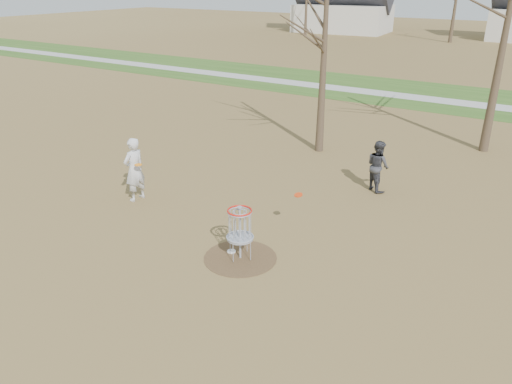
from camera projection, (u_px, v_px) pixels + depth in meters
ground at (240, 258)px, 12.22m from camera, size 160.00×160.00×0.00m
green_band at (447, 97)px, 28.47m from camera, size 160.00×8.00×0.01m
footpath at (442, 101)px, 27.69m from camera, size 160.00×1.50×0.01m
dirt_circle at (240, 258)px, 12.22m from camera, size 1.80×1.80×0.01m
player_standing at (134, 170)px, 15.04m from camera, size 0.53×0.76×1.98m
player_throwing at (378, 166)px, 15.81m from camera, size 1.02×0.97×1.65m
disc_grounded at (231, 251)px, 12.48m from camera, size 0.22×0.22×0.02m
discs_in_play at (217, 180)px, 13.77m from camera, size 5.11×1.06×0.18m
disc_golf_basket at (240, 225)px, 11.86m from camera, size 0.64×0.64×1.35m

